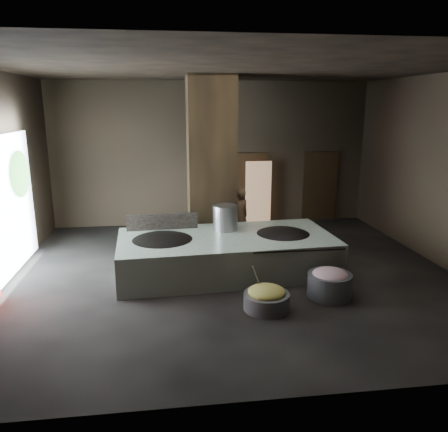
{
  "coord_description": "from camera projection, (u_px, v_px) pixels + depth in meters",
  "views": [
    {
      "loc": [
        -1.44,
        -9.34,
        3.75
      ],
      "look_at": [
        -0.15,
        0.44,
        1.25
      ],
      "focal_mm": 35.0,
      "sensor_mm": 36.0,
      "label": 1
    }
  ],
  "objects": [
    {
      "name": "floor",
      "position": [
        233.0,
        275.0,
        10.1
      ],
      "size": [
        10.0,
        9.0,
        0.1
      ],
      "primitive_type": "cube",
      "color": "black",
      "rests_on": "ground"
    },
    {
      "name": "ceiling",
      "position": [
        234.0,
        66.0,
        8.97
      ],
      "size": [
        10.0,
        9.0,
        0.1
      ],
      "primitive_type": "cube",
      "color": "black",
      "rests_on": "back_wall"
    },
    {
      "name": "back_wall",
      "position": [
        212.0,
        154.0,
        13.9
      ],
      "size": [
        10.0,
        0.1,
        4.5
      ],
      "primitive_type": "cube",
      "color": "black",
      "rests_on": "ground"
    },
    {
      "name": "front_wall",
      "position": [
        292.0,
        237.0,
        5.16
      ],
      "size": [
        10.0,
        0.1,
        4.5
      ],
      "primitive_type": "cube",
      "color": "black",
      "rests_on": "ground"
    },
    {
      "name": "right_wall",
      "position": [
        447.0,
        172.0,
        10.17
      ],
      "size": [
        0.1,
        9.0,
        4.5
      ],
      "primitive_type": "cube",
      "color": "black",
      "rests_on": "ground"
    },
    {
      "name": "pillar",
      "position": [
        211.0,
        165.0,
        11.32
      ],
      "size": [
        1.2,
        1.2,
        4.5
      ],
      "primitive_type": "cube",
      "color": "black",
      "rests_on": "ground"
    },
    {
      "name": "hearth_platform",
      "position": [
        226.0,
        254.0,
        10.1
      ],
      "size": [
        5.01,
        2.61,
        0.85
      ],
      "primitive_type": "cube",
      "rotation": [
        0.0,
        0.0,
        0.06
      ],
      "color": "silver",
      "rests_on": "ground"
    },
    {
      "name": "platform_cap",
      "position": [
        226.0,
        238.0,
        10.0
      ],
      "size": [
        4.78,
        2.29,
        0.03
      ],
      "primitive_type": "cube",
      "color": "black",
      "rests_on": "hearth_platform"
    },
    {
      "name": "wok_left",
      "position": [
        163.0,
        243.0,
        9.78
      ],
      "size": [
        1.54,
        1.54,
        0.42
      ],
      "primitive_type": "ellipsoid",
      "color": "black",
      "rests_on": "hearth_platform"
    },
    {
      "name": "wok_left_rim",
      "position": [
        162.0,
        241.0,
        9.77
      ],
      "size": [
        1.57,
        1.57,
        0.05
      ],
      "primitive_type": "cylinder",
      "color": "black",
      "rests_on": "hearth_platform"
    },
    {
      "name": "wok_right",
      "position": [
        283.0,
        237.0,
        10.23
      ],
      "size": [
        1.43,
        1.43,
        0.4
      ],
      "primitive_type": "ellipsoid",
      "color": "black",
      "rests_on": "hearth_platform"
    },
    {
      "name": "wok_right_rim",
      "position": [
        283.0,
        235.0,
        10.22
      ],
      "size": [
        1.47,
        1.47,
        0.05
      ],
      "primitive_type": "cylinder",
      "color": "black",
      "rests_on": "hearth_platform"
    },
    {
      "name": "stock_pot",
      "position": [
        225.0,
        218.0,
        10.46
      ],
      "size": [
        0.59,
        0.59,
        0.64
      ],
      "primitive_type": "cylinder",
      "color": "#999BA0",
      "rests_on": "hearth_platform"
    },
    {
      "name": "splash_guard",
      "position": [
        162.0,
        222.0,
        10.48
      ],
      "size": [
        1.7,
        0.16,
        0.42
      ],
      "primitive_type": "cube",
      "rotation": [
        0.0,
        0.0,
        0.06
      ],
      "color": "black",
      "rests_on": "hearth_platform"
    },
    {
      "name": "cook",
      "position": [
        240.0,
        217.0,
        12.03
      ],
      "size": [
        0.68,
        0.59,
        1.57
      ],
      "primitive_type": "imported",
      "rotation": [
        0.0,
        0.0,
        3.62
      ],
      "color": "#8F6C49",
      "rests_on": "ground"
    },
    {
      "name": "veg_basin",
      "position": [
        266.0,
        301.0,
        8.26
      ],
      "size": [
        1.15,
        1.15,
        0.32
      ],
      "primitive_type": "cylinder",
      "rotation": [
        0.0,
        0.0,
        -0.41
      ],
      "color": "slate",
      "rests_on": "ground"
    },
    {
      "name": "veg_fill",
      "position": [
        267.0,
        292.0,
        8.21
      ],
      "size": [
        0.72,
        0.72,
        0.22
      ],
      "primitive_type": "ellipsoid",
      "color": "#7FA04D",
      "rests_on": "veg_basin"
    },
    {
      "name": "ladle",
      "position": [
        257.0,
        279.0,
        8.29
      ],
      "size": [
        0.28,
        0.25,
        0.62
      ],
      "primitive_type": "cylinder",
      "rotation": [
        0.49,
        0.0,
        -0.84
      ],
      "color": "#999BA0",
      "rests_on": "veg_basin"
    },
    {
      "name": "meat_basin",
      "position": [
        329.0,
        285.0,
        8.79
      ],
      "size": [
        1.15,
        1.15,
        0.48
      ],
      "primitive_type": "cylinder",
      "rotation": [
        0.0,
        0.0,
        -0.38
      ],
      "color": "slate",
      "rests_on": "ground"
    },
    {
      "name": "meat_fill",
      "position": [
        330.0,
        275.0,
        8.74
      ],
      "size": [
        0.73,
        0.73,
        0.28
      ],
      "primitive_type": "ellipsoid",
      "color": "#AF6977",
      "rests_on": "meat_basin"
    },
    {
      "name": "doorway_near",
      "position": [
        249.0,
        189.0,
        14.24
      ],
      "size": [
        1.18,
        0.08,
        2.38
      ],
      "primitive_type": "cube",
      "color": "black",
      "rests_on": "ground"
    },
    {
      "name": "doorway_near_glow",
      "position": [
        258.0,
        192.0,
        14.08
      ],
      "size": [
        0.84,
        0.04,
        1.98
      ],
      "primitive_type": "cube",
      "color": "#8C6647",
      "rests_on": "ground"
    },
    {
      "name": "doorway_far",
      "position": [
        320.0,
        188.0,
        14.55
      ],
      "size": [
        1.18,
        0.08,
        2.38
      ],
      "primitive_type": "cube",
      "color": "black",
      "rests_on": "ground"
    },
    {
      "name": "doorway_far_glow",
      "position": [
        323.0,
        188.0,
        14.82
      ],
      "size": [
        0.75,
        0.04,
        1.77
      ],
      "primitive_type": "cube",
      "color": "#8C6647",
      "rests_on": "ground"
    },
    {
      "name": "left_opening",
      "position": [
        2.0,
        210.0,
        9.26
      ],
      "size": [
        0.04,
        4.2,
        3.1
      ],
      "primitive_type": "cube",
      "color": "white",
      "rests_on": "ground"
    },
    {
      "name": "tree_silhouette",
      "position": [
        20.0,
        174.0,
        10.18
      ],
      "size": [
        0.28,
        1.1,
        1.1
      ],
      "primitive_type": "ellipsoid",
      "color": "#194714",
      "rests_on": "left_opening"
    }
  ]
}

